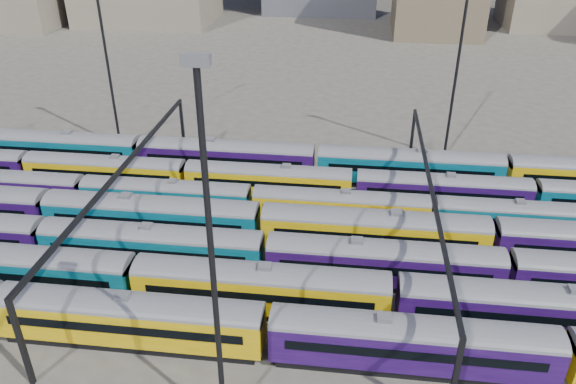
# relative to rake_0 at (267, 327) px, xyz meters

# --- Properties ---
(ground) EXTENTS (500.00, 500.00, 0.00)m
(ground) POSITION_rel_rake_0_xyz_m (3.15, 15.00, -2.82)
(ground) COLOR #443F3A
(ground) RESTS_ON ground
(rake_0) EXTENTS (130.61, 3.18, 5.37)m
(rake_0) POSITION_rel_rake_0_xyz_m (0.00, 0.00, 0.00)
(rake_0) COLOR black
(rake_0) RESTS_ON ground
(rake_1) EXTENTS (110.65, 3.24, 5.47)m
(rake_1) POSITION_rel_rake_0_xyz_m (-1.31, 5.00, 0.05)
(rake_1) COLOR black
(rake_1) RESTS_ON ground
(rake_2) EXTENTS (107.78, 3.16, 5.32)m
(rake_2) POSITION_rel_rake_0_xyz_m (-12.58, 10.00, -0.03)
(rake_2) COLOR black
(rake_2) RESTS_ON ground
(rake_3) EXTENTS (112.33, 3.29, 5.55)m
(rake_3) POSITION_rel_rake_0_xyz_m (8.27, 15.00, 0.10)
(rake_3) COLOR black
(rake_3) RESTS_ON ground
(rake_4) EXTENTS (95.79, 2.81, 4.72)m
(rake_4) POSITION_rel_rake_0_xyz_m (4.80, 20.00, -0.34)
(rake_4) COLOR black
(rake_4) RESTS_ON ground
(rake_5) EXTENTS (118.42, 2.89, 4.86)m
(rake_5) POSITION_rel_rake_0_xyz_m (-13.69, 25.00, -0.27)
(rake_5) COLOR black
(rake_5) RESTS_ON ground
(rake_6) EXTENTS (111.98, 3.28, 5.53)m
(rake_6) POSITION_rel_rake_0_xyz_m (12.65, 30.00, 0.09)
(rake_6) COLOR black
(rake_6) RESTS_ON ground
(gantry_1) EXTENTS (0.35, 40.35, 8.03)m
(gantry_1) POSITION_rel_rake_0_xyz_m (-16.85, 15.00, 3.97)
(gantry_1) COLOR black
(gantry_1) RESTS_ON ground
(gantry_2) EXTENTS (0.35, 40.35, 8.03)m
(gantry_2) POSITION_rel_rake_0_xyz_m (13.15, 15.00, 3.97)
(gantry_2) COLOR black
(gantry_2) RESTS_ON ground
(mast_1) EXTENTS (1.40, 0.50, 25.60)m
(mast_1) POSITION_rel_rake_0_xyz_m (-26.85, 37.00, 11.15)
(mast_1) COLOR black
(mast_1) RESTS_ON ground
(mast_2) EXTENTS (1.40, 0.50, 25.60)m
(mast_2) POSITION_rel_rake_0_xyz_m (-1.85, -7.00, 11.15)
(mast_2) COLOR black
(mast_2) RESTS_ON ground
(mast_3) EXTENTS (1.40, 0.50, 25.60)m
(mast_3) POSITION_rel_rake_0_xyz_m (18.15, 39.00, 11.15)
(mast_3) COLOR black
(mast_3) RESTS_ON ground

